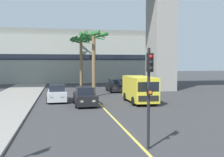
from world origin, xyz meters
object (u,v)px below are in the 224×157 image
object	(u,v)px
delivery_van	(140,89)
car_queue_front	(85,97)
car_queue_third	(115,86)
palm_tree_near_median	(81,46)
traffic_light_median_near	(149,84)
palm_tree_mid_median	(94,44)
car_queue_second	(57,94)
palm_tree_far_median	(81,47)

from	to	relation	value
delivery_van	car_queue_front	bearing A→B (deg)	-174.13
car_queue_front	car_queue_third	xyz separation A→B (m)	(4.78, 10.31, 0.00)
car_queue_front	palm_tree_near_median	size ratio (longest dim) A/B	0.57
car_queue_third	traffic_light_median_near	bearing A→B (deg)	-98.23
palm_tree_mid_median	delivery_van	bearing A→B (deg)	-57.10
car_queue_front	palm_tree_mid_median	bearing A→B (deg)	75.56
car_queue_second	palm_tree_far_median	world-z (taller)	palm_tree_far_median
car_queue_front	traffic_light_median_near	bearing A→B (deg)	-82.89
delivery_van	palm_tree_far_median	bearing A→B (deg)	98.89
traffic_light_median_near	palm_tree_near_median	world-z (taller)	palm_tree_near_median
delivery_van	palm_tree_mid_median	xyz separation A→B (m)	(-3.48, 5.38, 4.28)
car_queue_front	traffic_light_median_near	size ratio (longest dim) A/B	0.98
car_queue_front	delivery_van	xyz separation A→B (m)	(4.99, 0.51, 0.57)
car_queue_third	palm_tree_far_median	xyz separation A→B (m)	(-3.26, 12.41, 5.55)
car_queue_second	delivery_van	distance (m)	7.71
palm_tree_mid_median	car_queue_front	bearing A→B (deg)	-104.44
car_queue_second	palm_tree_far_median	bearing A→B (deg)	79.04
traffic_light_median_near	palm_tree_far_median	world-z (taller)	palm_tree_far_median
traffic_light_median_near	palm_tree_mid_median	xyz separation A→B (m)	(-0.01, 18.09, 2.86)
car_queue_front	palm_tree_far_median	distance (m)	23.43
delivery_van	palm_tree_near_median	distance (m)	16.32
car_queue_third	palm_tree_mid_median	world-z (taller)	palm_tree_mid_median
delivery_van	palm_tree_mid_median	bearing A→B (deg)	122.90
palm_tree_near_median	palm_tree_mid_median	xyz separation A→B (m)	(0.57, -9.72, -0.42)
delivery_van	traffic_light_median_near	size ratio (longest dim) A/B	1.26
palm_tree_far_median	palm_tree_near_median	bearing A→B (deg)	-94.63
car_queue_third	palm_tree_near_median	distance (m)	8.39
delivery_van	traffic_light_median_near	world-z (taller)	traffic_light_median_near
car_queue_second	palm_tree_near_median	distance (m)	14.19
delivery_van	palm_tree_near_median	bearing A→B (deg)	105.02
car_queue_second	car_queue_third	size ratio (longest dim) A/B	1.00
car_queue_front	palm_tree_near_median	world-z (taller)	palm_tree_near_median
traffic_light_median_near	palm_tree_far_median	xyz separation A→B (m)	(-0.00, 34.91, 3.56)
car_queue_front	traffic_light_median_near	distance (m)	12.45
car_queue_third	delivery_van	bearing A→B (deg)	-88.73
car_queue_front	palm_tree_far_median	xyz separation A→B (m)	(1.52, 22.72, 5.55)
car_queue_front	delivery_van	size ratio (longest dim) A/B	0.78
car_queue_second	delivery_van	world-z (taller)	delivery_van
palm_tree_near_median	traffic_light_median_near	bearing A→B (deg)	-88.81
car_queue_third	palm_tree_near_median	size ratio (longest dim) A/B	0.57
car_queue_third	traffic_light_median_near	world-z (taller)	traffic_light_median_near
palm_tree_far_median	delivery_van	bearing A→B (deg)	-81.11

